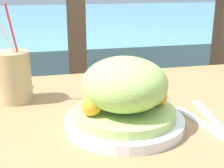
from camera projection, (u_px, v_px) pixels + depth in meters
The scene contains 7 objects.
patio_table at pixel (115, 151), 0.73m from camera, with size 1.30×0.71×0.70m.
railing_fence at pixel (77, 40), 1.30m from camera, with size 2.80×0.08×1.11m.
sea_backdrop at pixel (52, 42), 3.76m from camera, with size 12.00×4.00×0.61m.
salad_plate at pixel (125, 97), 0.63m from camera, with size 0.25×0.25×0.15m.
drink_glass at pixel (14, 76), 0.77m from camera, with size 0.09×0.08×0.24m.
fork at pixel (202, 124), 0.65m from camera, with size 0.04×0.18×0.00m.
knife at pixel (209, 116), 0.69m from camera, with size 0.04×0.18×0.00m.
Camera 1 is at (-0.15, -0.63, 0.99)m, focal length 50.00 mm.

